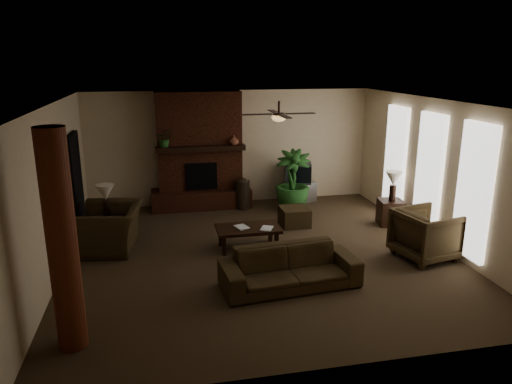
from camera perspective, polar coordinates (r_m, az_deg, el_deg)
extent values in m
plane|color=#4A3825|center=(9.00, 0.52, -7.44)|extent=(7.00, 7.00, 0.00)
plane|color=silver|center=(8.31, 0.56, 10.62)|extent=(7.00, 7.00, 0.00)
plane|color=beige|center=(11.92, -3.01, 5.34)|extent=(7.00, 0.00, 7.00)
plane|color=beige|center=(5.36, 8.51, -7.98)|extent=(7.00, 0.00, 7.00)
plane|color=beige|center=(8.55, -23.05, -0.05)|extent=(0.00, 7.00, 7.00)
plane|color=beige|center=(9.88, 20.83, 2.17)|extent=(0.00, 7.00, 7.00)
cube|color=#562716|center=(11.58, -6.76, 4.95)|extent=(2.00, 0.50, 2.80)
cube|color=#562716|center=(11.76, -6.53, -0.77)|extent=(2.40, 0.70, 0.45)
cube|color=black|center=(11.45, -6.55, 1.86)|extent=(0.75, 0.04, 0.65)
cube|color=black|center=(11.29, -6.64, 5.19)|extent=(2.10, 0.28, 0.12)
cube|color=white|center=(11.21, 16.29, 3.81)|extent=(0.08, 0.85, 2.35)
cube|color=white|center=(10.03, 19.96, 2.15)|extent=(0.08, 0.85, 2.35)
cube|color=white|center=(8.90, 24.57, 0.03)|extent=(0.08, 0.85, 2.35)
cylinder|color=brown|center=(6.20, -22.16, -5.67)|extent=(0.36, 0.36, 2.80)
cube|color=black|center=(10.34, -20.68, 0.75)|extent=(0.10, 1.00, 2.10)
cylinder|color=black|center=(8.70, 2.75, 10.03)|extent=(0.04, 0.04, 0.24)
cylinder|color=black|center=(8.72, 2.74, 9.25)|extent=(0.20, 0.20, 0.06)
ellipsoid|color=#F2BF72|center=(8.72, 2.74, 8.86)|extent=(0.26, 0.26, 0.14)
cube|color=black|center=(8.82, 5.30, 9.34)|extent=(0.55, 0.12, 0.01)
cube|color=black|center=(8.63, 0.14, 9.27)|extent=(0.55, 0.12, 0.01)
cube|color=black|center=(9.10, 2.12, 9.59)|extent=(0.12, 0.55, 0.01)
cube|color=black|center=(8.33, 3.43, 9.01)|extent=(0.12, 0.55, 0.01)
imported|color=#3D2F1A|center=(7.66, 4.09, -8.28)|extent=(2.24, 0.84, 0.86)
imported|color=#3D2F1A|center=(9.47, -17.11, -3.33)|extent=(0.99, 1.38, 1.12)
imported|color=#3D2F1A|center=(9.20, 19.75, -4.52)|extent=(1.10, 1.15, 1.01)
cube|color=black|center=(9.13, -0.97, -4.39)|extent=(1.20, 0.70, 0.06)
cube|color=black|center=(8.91, -3.85, -6.44)|extent=(0.07, 0.07, 0.37)
cube|color=black|center=(9.08, 2.45, -5.97)|extent=(0.07, 0.07, 0.37)
cube|color=black|center=(9.37, -4.27, -5.31)|extent=(0.07, 0.07, 0.37)
cube|color=black|center=(9.53, 1.72, -4.89)|extent=(0.07, 0.07, 0.37)
cube|color=#3D2F1A|center=(10.46, 4.63, -2.95)|extent=(0.61, 0.61, 0.40)
cube|color=#B1B1B3|center=(12.19, 5.01, 0.00)|extent=(0.97, 0.76, 0.50)
cube|color=#333335|center=(12.06, 5.01, 2.32)|extent=(0.75, 0.64, 0.52)
cube|color=black|center=(11.82, 5.37, 2.03)|extent=(0.51, 0.15, 0.40)
cylinder|color=#2F241A|center=(11.55, -1.61, -0.33)|extent=(0.34, 0.34, 0.70)
sphere|color=#2F241A|center=(11.48, -1.61, 0.87)|extent=(0.34, 0.34, 0.34)
imported|color=#2A5C24|center=(11.44, 4.33, -0.22)|extent=(1.19, 1.63, 0.82)
cube|color=black|center=(9.90, -17.07, -4.27)|extent=(0.65, 0.65, 0.55)
cylinder|color=black|center=(9.71, -17.41, -1.87)|extent=(0.18, 0.18, 0.35)
cone|color=white|center=(9.62, -17.56, -0.02)|extent=(0.45, 0.45, 0.30)
cube|color=black|center=(10.88, 15.75, -2.35)|extent=(0.58, 0.58, 0.55)
cylinder|color=black|center=(10.73, 16.00, -0.12)|extent=(0.15, 0.15, 0.35)
cone|color=white|center=(10.65, 16.13, 1.57)|extent=(0.39, 0.39, 0.30)
imported|color=#2A5C24|center=(11.22, -10.85, 6.12)|extent=(0.40, 0.44, 0.33)
imported|color=brown|center=(11.31, -2.65, 6.18)|extent=(0.23, 0.24, 0.22)
imported|color=#999999|center=(8.99, -2.34, -3.55)|extent=(0.21, 0.09, 0.29)
imported|color=#999999|center=(8.99, 0.63, -3.52)|extent=(0.20, 0.11, 0.29)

